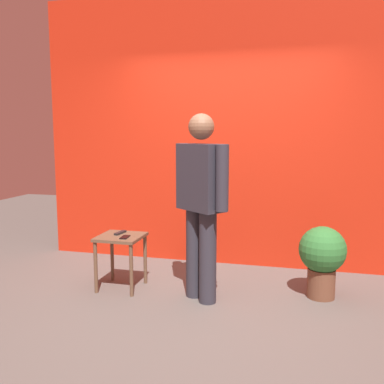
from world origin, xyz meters
name	(u,v)px	position (x,y,z in m)	size (l,w,h in m)	color
ground_plane	(198,311)	(0.00, 0.00, 0.00)	(12.00, 12.00, 0.00)	#59544F
back_wall_red	(228,131)	(0.00, 1.48, 1.59)	(4.53, 0.12, 3.17)	red
standing_person	(201,198)	(-0.04, 0.27, 0.97)	(0.61, 0.50, 1.73)	#2D2D38
side_table	(121,245)	(-0.88, 0.35, 0.44)	(0.43, 0.43, 0.54)	brown
cell_phone	(125,237)	(-0.80, 0.28, 0.55)	(0.07, 0.14, 0.01)	black
tv_remote	(120,233)	(-0.92, 0.42, 0.55)	(0.04, 0.17, 0.02)	black
potted_plant	(322,256)	(1.06, 0.60, 0.41)	(0.44, 0.44, 0.69)	brown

